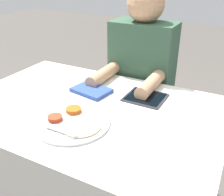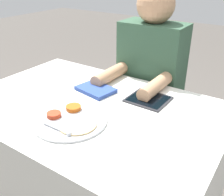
{
  "view_description": "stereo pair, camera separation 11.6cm",
  "coord_description": "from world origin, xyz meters",
  "px_view_note": "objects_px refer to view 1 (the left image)",
  "views": [
    {
      "loc": [
        0.59,
        -0.89,
        1.32
      ],
      "look_at": [
        0.11,
        0.02,
        0.79
      ],
      "focal_mm": 42.0,
      "sensor_mm": 36.0,
      "label": 1
    },
    {
      "loc": [
        0.69,
        -0.83,
        1.32
      ],
      "look_at": [
        0.11,
        0.02,
        0.79
      ],
      "focal_mm": 42.0,
      "sensor_mm": 36.0,
      "label": 2
    }
  ],
  "objects_px": {
    "red_notebook": "(91,91)",
    "person_diner": "(140,93)",
    "tablet_device": "(145,97)",
    "thali_tray": "(72,122)"
  },
  "relations": [
    {
      "from": "red_notebook",
      "to": "person_diner",
      "type": "height_order",
      "value": "person_diner"
    },
    {
      "from": "person_diner",
      "to": "red_notebook",
      "type": "bearing_deg",
      "value": -107.39
    },
    {
      "from": "red_notebook",
      "to": "tablet_device",
      "type": "bearing_deg",
      "value": 13.28
    },
    {
      "from": "red_notebook",
      "to": "tablet_device",
      "type": "relative_size",
      "value": 1.09
    },
    {
      "from": "red_notebook",
      "to": "person_diner",
      "type": "distance_m",
      "value": 0.43
    },
    {
      "from": "tablet_device",
      "to": "person_diner",
      "type": "xyz_separation_m",
      "value": [
        -0.15,
        0.32,
        -0.15
      ]
    },
    {
      "from": "thali_tray",
      "to": "tablet_device",
      "type": "xyz_separation_m",
      "value": [
        0.18,
        0.36,
        -0.0
      ]
    },
    {
      "from": "red_notebook",
      "to": "person_diner",
      "type": "xyz_separation_m",
      "value": [
        0.12,
        0.39,
        -0.15
      ]
    },
    {
      "from": "red_notebook",
      "to": "tablet_device",
      "type": "xyz_separation_m",
      "value": [
        0.27,
        0.06,
        -0.0
      ]
    },
    {
      "from": "tablet_device",
      "to": "person_diner",
      "type": "bearing_deg",
      "value": 115.01
    }
  ]
}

